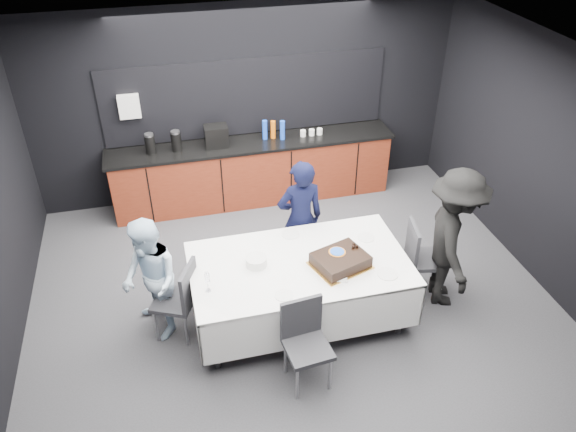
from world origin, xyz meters
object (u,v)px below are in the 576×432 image
at_px(chair_left, 180,296).
at_px(chair_right, 420,254).
at_px(cake_assembly, 340,260).
at_px(person_right, 453,239).
at_px(plate_stack, 256,261).
at_px(champagne_flute, 207,279).
at_px(person_center, 300,219).
at_px(person_left, 150,280).
at_px(party_table, 299,273).
at_px(chair_near, 305,337).

relative_size(chair_left, chair_right, 1.00).
bearing_deg(cake_assembly, person_right, 2.37).
bearing_deg(plate_stack, champagne_flute, -152.82).
bearing_deg(chair_left, person_right, -3.04).
distance_m(person_center, person_left, 1.89).
xyz_separation_m(party_table, person_center, (0.22, 0.80, 0.13)).
height_order(cake_assembly, plate_stack, cake_assembly).
relative_size(chair_left, person_right, 0.54).
bearing_deg(chair_right, person_center, 151.01).
relative_size(chair_left, chair_near, 1.00).
distance_m(cake_assembly, champagne_flute, 1.40).
bearing_deg(champagne_flute, chair_right, 7.21).
xyz_separation_m(plate_stack, person_right, (2.17, -0.17, 0.02)).
bearing_deg(champagne_flute, cake_assembly, 2.29).
bearing_deg(chair_right, person_right, -39.55).
relative_size(champagne_flute, person_right, 0.13).
bearing_deg(cake_assembly, party_table, 159.45).
bearing_deg(plate_stack, person_center, 47.10).
relative_size(plate_stack, champagne_flute, 1.01).
distance_m(plate_stack, person_left, 1.11).
bearing_deg(person_right, person_center, 75.62).
xyz_separation_m(chair_right, person_left, (-3.03, 0.07, 0.18)).
bearing_deg(person_center, party_table, 72.06).
bearing_deg(chair_left, plate_stack, 0.72).
relative_size(party_table, person_center, 1.50).
relative_size(party_table, chair_near, 2.51).
xyz_separation_m(champagne_flute, person_right, (2.72, 0.11, -0.09)).
distance_m(cake_assembly, chair_left, 1.72).
bearing_deg(person_right, chair_near, 127.43).
height_order(cake_assembly, chair_left, cake_assembly).
xyz_separation_m(cake_assembly, chair_right, (1.07, 0.26, -0.32)).
bearing_deg(chair_near, champagne_flute, 143.84).
bearing_deg(chair_near, person_right, 20.91).
height_order(chair_left, person_right, person_right).
distance_m(chair_right, person_left, 3.04).
distance_m(chair_near, person_left, 1.72).
xyz_separation_m(person_center, person_right, (1.50, -0.90, 0.08)).
bearing_deg(person_left, chair_right, 69.21).
bearing_deg(person_left, chair_near, 35.06).
xyz_separation_m(party_table, champagne_flute, (-1.00, -0.21, 0.30)).
relative_size(person_left, person_right, 0.84).
relative_size(chair_right, person_left, 0.65).
height_order(plate_stack, person_center, person_center).
bearing_deg(chair_near, person_center, 76.55).
bearing_deg(chair_left, person_left, 158.25).
relative_size(champagne_flute, person_left, 0.16).
bearing_deg(chair_right, chair_near, -150.64).
xyz_separation_m(champagne_flute, chair_right, (2.47, 0.31, -0.40)).
distance_m(party_table, chair_near, 0.84).
height_order(plate_stack, champagne_flute, champagne_flute).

